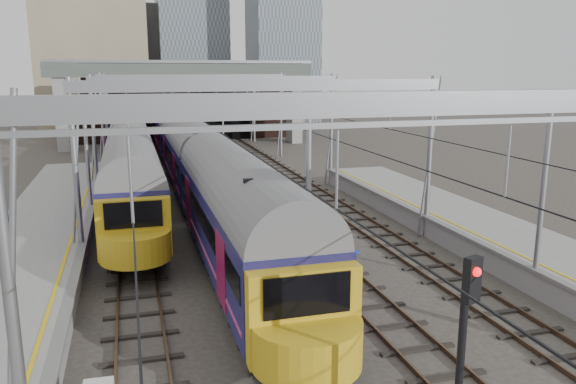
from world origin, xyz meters
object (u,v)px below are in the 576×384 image
object	(u,v)px
signal_near_left	(249,237)
signal_near_centre	(464,344)
train_main	(179,139)
train_second	(129,141)

from	to	relation	value
signal_near_left	signal_near_centre	bearing A→B (deg)	-70.48
signal_near_left	train_main	bearing A→B (deg)	90.28
train_main	signal_near_left	world-z (taller)	train_main
train_main	train_second	distance (m)	4.00
train_main	signal_near_centre	world-z (taller)	train_main
train_main	signal_near_centre	bearing A→B (deg)	-87.02
train_main	signal_near_left	size ratio (longest dim) A/B	13.82
train_main	train_second	bearing A→B (deg)	179.01
train_main	train_second	world-z (taller)	train_main
signal_near_centre	signal_near_left	bearing A→B (deg)	89.30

